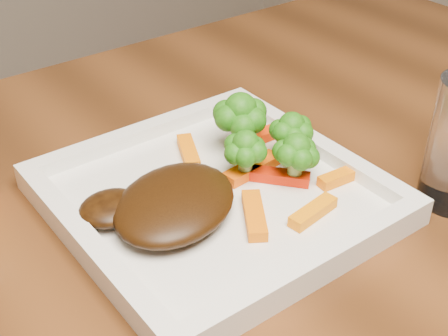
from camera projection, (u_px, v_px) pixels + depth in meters
plate at (215, 200)px, 0.57m from camera, size 0.27×0.27×0.01m
steak at (175, 203)px, 0.53m from camera, size 0.15×0.14×0.03m
broccoli_0 at (240, 121)px, 0.61m from camera, size 0.08×0.08×0.07m
broccoli_1 at (291, 131)px, 0.60m from camera, size 0.06×0.06×0.06m
broccoli_2 at (296, 155)px, 0.57m from camera, size 0.06×0.06×0.06m
broccoli_3 at (246, 150)px, 0.57m from camera, size 0.06×0.06×0.06m
carrot_0 at (313, 212)px, 0.54m from camera, size 0.05×0.02×0.01m
carrot_1 at (341, 176)px, 0.58m from camera, size 0.05×0.02×0.01m
carrot_2 at (254, 215)px, 0.53m from camera, size 0.05×0.06×0.01m
carrot_3 at (264, 135)px, 0.64m from camera, size 0.06×0.02×0.01m
carrot_4 at (188, 152)px, 0.62m from camera, size 0.04×0.06×0.01m
carrot_5 at (280, 176)px, 0.58m from camera, size 0.05×0.05×0.01m
carrot_6 at (252, 168)px, 0.59m from camera, size 0.06×0.02×0.01m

